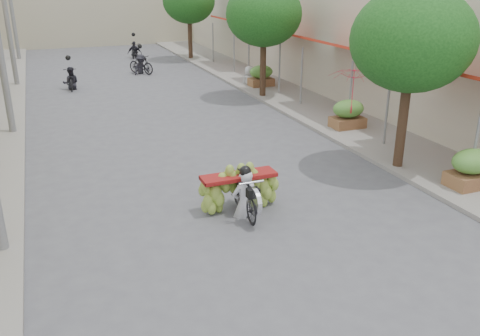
% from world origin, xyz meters
% --- Properties ---
extents(ground, '(120.00, 120.00, 0.00)m').
position_xyz_m(ground, '(0.00, 0.00, 0.00)').
color(ground, '#545459').
rests_on(ground, ground).
extents(sidewalk_right, '(4.00, 60.00, 0.12)m').
position_xyz_m(sidewalk_right, '(7.00, 15.00, 0.06)').
color(sidewalk_right, gray).
rests_on(sidewalk_right, ground).
extents(shophouse_row_right, '(9.77, 40.00, 6.00)m').
position_xyz_m(shophouse_row_right, '(11.99, 14.00, 3.00)').
color(shophouse_row_right, beige).
rests_on(shophouse_row_right, ground).
extents(utility_pole_far, '(0.60, 0.24, 8.00)m').
position_xyz_m(utility_pole_far, '(-5.40, 21.00, 4.03)').
color(utility_pole_far, slate).
rests_on(utility_pole_far, ground).
extents(street_tree_near, '(3.40, 3.40, 5.25)m').
position_xyz_m(street_tree_near, '(5.40, 4.00, 3.78)').
color(street_tree_near, '#3A2719').
rests_on(street_tree_near, ground).
extents(street_tree_mid, '(3.40, 3.40, 5.25)m').
position_xyz_m(street_tree_mid, '(5.40, 14.00, 3.78)').
color(street_tree_mid, '#3A2719').
rests_on(street_tree_mid, ground).
extents(street_tree_far, '(3.40, 3.40, 5.25)m').
position_xyz_m(street_tree_far, '(5.40, 26.00, 3.78)').
color(street_tree_far, '#3A2719').
rests_on(street_tree_far, ground).
extents(produce_crate_near, '(1.20, 0.88, 1.16)m').
position_xyz_m(produce_crate_near, '(6.20, 2.00, 0.71)').
color(produce_crate_near, brown).
rests_on(produce_crate_near, ground).
extents(produce_crate_mid, '(1.20, 0.88, 1.16)m').
position_xyz_m(produce_crate_mid, '(6.20, 8.00, 0.71)').
color(produce_crate_mid, brown).
rests_on(produce_crate_mid, ground).
extents(produce_crate_far, '(1.20, 0.88, 1.16)m').
position_xyz_m(produce_crate_far, '(6.20, 16.00, 0.71)').
color(produce_crate_far, brown).
rests_on(produce_crate_far, ground).
extents(banana_motorbike, '(2.20, 1.93, 2.19)m').
position_xyz_m(banana_motorbike, '(-0.02, 2.94, 0.72)').
color(banana_motorbike, black).
rests_on(banana_motorbike, ground).
extents(market_umbrella, '(2.06, 2.06, 1.65)m').
position_xyz_m(market_umbrella, '(6.02, 7.51, 2.43)').
color(market_umbrella, red).
rests_on(market_umbrella, ground).
extents(pedestrian, '(0.92, 0.60, 1.76)m').
position_xyz_m(pedestrian, '(5.89, 16.82, 1.00)').
color(pedestrian, silver).
rests_on(pedestrian, ground).
extents(bg_motorbike_a, '(0.82, 1.72, 1.95)m').
position_xyz_m(bg_motorbike_a, '(-2.83, 19.22, 0.73)').
color(bg_motorbike_a, black).
rests_on(bg_motorbike_a, ground).
extents(bg_motorbike_b, '(1.50, 1.88, 1.95)m').
position_xyz_m(bg_motorbike_b, '(1.28, 22.10, 0.82)').
color(bg_motorbike_b, black).
rests_on(bg_motorbike_b, ground).
extents(bg_motorbike_c, '(1.15, 1.74, 1.95)m').
position_xyz_m(bg_motorbike_c, '(2.03, 28.17, 0.79)').
color(bg_motorbike_c, black).
rests_on(bg_motorbike_c, ground).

